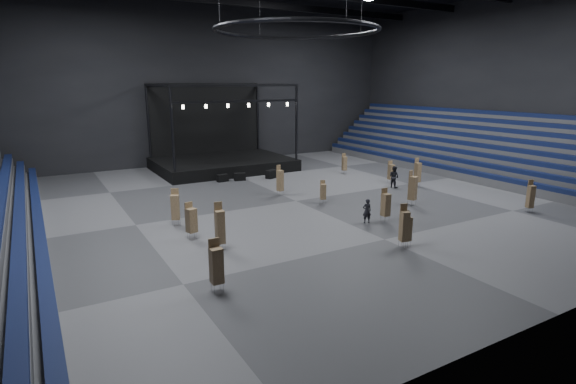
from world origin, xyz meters
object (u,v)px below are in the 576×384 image
chair_stack_0 (344,163)px  chair_stack_9 (323,191)px  chair_stack_3 (413,187)px  chair_stack_7 (216,265)px  chair_stack_4 (531,196)px  crew_member (394,177)px  chair_stack_8 (220,226)px  stage (220,155)px  chair_stack_10 (191,220)px  flight_case_right (272,174)px  chair_stack_5 (407,228)px  flight_case_mid (240,177)px  chair_stack_13 (391,172)px  chair_stack_2 (280,180)px  man_center (367,211)px  chair_stack_11 (175,206)px  chair_stack_12 (417,172)px  flight_case_left (223,178)px  chair_stack_6 (386,204)px

chair_stack_0 → chair_stack_9: (-8.63, -8.72, -0.13)m
chair_stack_3 → chair_stack_7: (-18.53, -6.42, -0.10)m
chair_stack_4 → chair_stack_7: bearing=-156.3°
crew_member → chair_stack_0: bearing=-8.8°
chair_stack_4 → chair_stack_8: 22.85m
stage → chair_stack_10: bearing=-115.9°
flight_case_right → chair_stack_10: bearing=-133.2°
flight_case_right → chair_stack_4: (10.71, -20.14, 0.82)m
chair_stack_3 → chair_stack_4: bearing=-63.9°
chair_stack_5 → chair_stack_10: 12.75m
chair_stack_0 → chair_stack_4: size_ratio=0.88×
stage → flight_case_mid: size_ratio=12.78×
flight_case_right → chair_stack_0: size_ratio=0.58×
chair_stack_13 → chair_stack_10: bearing=-159.9°
chair_stack_5 → chair_stack_4: bearing=14.1°
stage → chair_stack_7: (-11.37, -28.22, -0.13)m
flight_case_right → chair_stack_9: chair_stack_9 is taller
chair_stack_2 → man_center: 9.79m
stage → chair_stack_11: (-10.16, -17.68, -0.14)m
chair_stack_0 → stage: bearing=149.6°
stage → chair_stack_0: bearing=-42.3°
stage → chair_stack_10: size_ratio=6.10×
chair_stack_4 → chair_stack_12: bearing=116.7°
stage → chair_stack_2: 13.89m
chair_stack_9 → crew_member: size_ratio=0.94×
chair_stack_8 → chair_stack_3: bearing=8.6°
chair_stack_7 → man_center: size_ratio=1.49×
flight_case_mid → chair_stack_2: chair_stack_2 is taller
flight_case_left → chair_stack_6: 18.17m
chair_stack_11 → chair_stack_0: bearing=44.6°
flight_case_mid → chair_stack_3: (7.85, -14.98, 1.05)m
man_center → chair_stack_3: bearing=-147.7°
flight_case_mid → chair_stack_8: bearing=-117.4°
flight_case_left → chair_stack_7: size_ratio=0.42×
flight_case_right → chair_stack_10: (-12.60, -13.43, 0.83)m
chair_stack_7 → crew_member: bearing=29.1°
chair_stack_0 → chair_stack_11: size_ratio=0.85×
chair_stack_7 → flight_case_mid: bearing=64.1°
stage → chair_stack_5: stage is taller
flight_case_mid → chair_stack_11: bearing=-131.1°
chair_stack_4 → chair_stack_13: bearing=121.9°
chair_stack_3 → chair_stack_4: 8.33m
chair_stack_0 → chair_stack_3: bearing=-91.3°
stage → chair_stack_13: 18.78m
chair_stack_4 → man_center: size_ratio=1.44×
flight_case_right → chair_stack_13: size_ratio=0.57×
flight_case_left → flight_case_mid: size_ratio=0.97×
chair_stack_12 → man_center: size_ratio=1.56×
chair_stack_2 → chair_stack_8: bearing=-150.2°
flight_case_mid → chair_stack_11: size_ratio=0.44×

